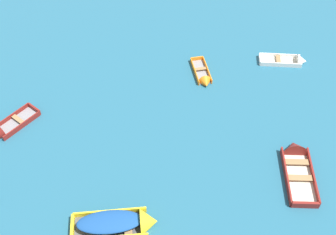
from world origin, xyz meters
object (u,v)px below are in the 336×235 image
rowboat_orange_far_right (204,78)px  rowboat_yellow_back_row_center (125,223)px  rowboat_white_far_left (293,61)px  rowboat_maroon_center (6,129)px  rowboat_maroon_near_camera (296,159)px

rowboat_orange_far_right → rowboat_yellow_back_row_center: bearing=-123.3°
rowboat_white_far_left → rowboat_yellow_back_row_center: bearing=-141.2°
rowboat_white_far_left → rowboat_yellow_back_row_center: 17.51m
rowboat_maroon_center → rowboat_white_far_left: bearing=8.3°
rowboat_orange_far_right → rowboat_yellow_back_row_center: (-6.83, -10.41, 0.20)m
rowboat_orange_far_right → rowboat_maroon_near_camera: bearing=-65.5°
rowboat_orange_far_right → rowboat_maroon_near_camera: size_ratio=0.65×
rowboat_maroon_center → rowboat_maroon_near_camera: size_ratio=0.70×
rowboat_maroon_center → rowboat_yellow_back_row_center: 10.37m
rowboat_orange_far_right → rowboat_maroon_near_camera: (3.64, -8.00, 0.05)m
rowboat_white_far_left → rowboat_maroon_near_camera: (-3.18, -8.55, 0.05)m
rowboat_maroon_near_camera → rowboat_white_far_left: bearing=69.6°
rowboat_maroon_center → rowboat_white_far_left: (20.20, 2.93, -0.01)m
rowboat_orange_far_right → rowboat_yellow_back_row_center: size_ratio=0.66×
rowboat_yellow_back_row_center → rowboat_maroon_near_camera: size_ratio=0.99×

